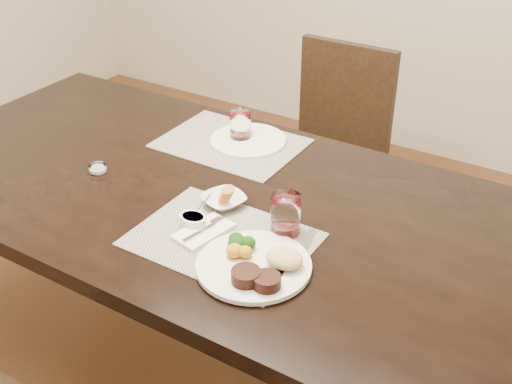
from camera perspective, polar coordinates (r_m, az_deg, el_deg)
The scene contains 14 objects.
ground_plane at distance 2.39m, azimuth -4.15°, elevation -15.22°, with size 4.50×4.50×0.00m, color #452B16.
dining_table at distance 1.96m, azimuth -4.88°, elevation -1.70°, with size 2.00×1.00×0.75m.
chair_far at distance 2.74m, azimuth 6.82°, elevation 4.50°, with size 0.42×0.42×0.90m.
placemat_near at distance 1.69m, azimuth -3.03°, elevation -4.22°, with size 0.46×0.34×0.00m, color gray.
placemat_far at distance 2.16m, azimuth -2.26°, elevation 4.35°, with size 0.46×0.34×0.00m, color gray.
dinner_plate at distance 1.57m, azimuth 0.15°, elevation -6.49°, with size 0.29×0.29×0.05m.
napkin_fork at distance 1.71m, azimuth -4.67°, elevation -3.51°, with size 0.12×0.17×0.02m.
steak_knife at distance 1.60m, azimuth 2.90°, elevation -6.23°, with size 0.05×0.25×0.01m.
cracker_bowl at distance 1.82m, azimuth -2.87°, elevation -0.71°, with size 0.15×0.15×0.05m.
sauce_ramekin at distance 1.74m, azimuth -5.61°, elevation -2.50°, with size 0.08×0.12×0.06m.
wine_glass_near at distance 1.69m, azimuth 2.63°, elevation -2.18°, with size 0.08×0.08×0.11m.
far_plate at distance 2.16m, azimuth -0.69°, elevation 4.61°, with size 0.26×0.26×0.01m, color silver.
wine_glass_far at distance 2.16m, azimuth -1.39°, elevation 5.77°, with size 0.07×0.07×0.10m.
salt_cellar at distance 2.05m, azimuth -13.89°, elevation 2.00°, with size 0.05×0.05×0.02m.
Camera 1 is at (1.00, -1.30, 1.74)m, focal length 45.00 mm.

